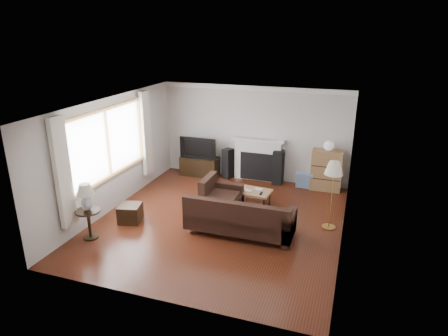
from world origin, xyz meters
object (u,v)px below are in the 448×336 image
(tv_stand, at_px, (200,166))
(side_table, at_px, (89,224))
(sectional_sofa, at_px, (240,216))
(floor_lamp, at_px, (331,196))
(coffee_table, at_px, (249,198))
(bookshelf, at_px, (326,170))

(tv_stand, height_order, side_table, side_table)
(sectional_sofa, bearing_deg, floor_lamp, 25.81)
(coffee_table, height_order, side_table, side_table)
(side_table, bearing_deg, floor_lamp, 23.89)
(tv_stand, distance_m, side_table, 4.03)
(tv_stand, bearing_deg, side_table, -99.87)
(side_table, bearing_deg, bookshelf, 44.36)
(floor_lamp, bearing_deg, coffee_table, 164.40)
(sectional_sofa, relative_size, coffee_table, 2.31)
(tv_stand, distance_m, coffee_table, 2.38)
(bookshelf, height_order, side_table, bookshelf)
(bookshelf, distance_m, sectional_sofa, 3.20)
(bookshelf, bearing_deg, side_table, -135.64)
(bookshelf, bearing_deg, floor_lamp, -82.59)
(bookshelf, height_order, floor_lamp, floor_lamp)
(sectional_sofa, distance_m, coffee_table, 1.34)
(bookshelf, distance_m, coffee_table, 2.24)
(bookshelf, height_order, coffee_table, bookshelf)
(bookshelf, relative_size, side_table, 1.75)
(sectional_sofa, bearing_deg, tv_stand, 125.44)
(tv_stand, distance_m, sectional_sofa, 3.48)
(bookshelf, distance_m, floor_lamp, 2.10)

